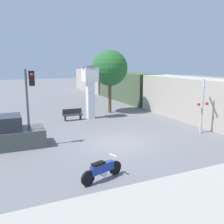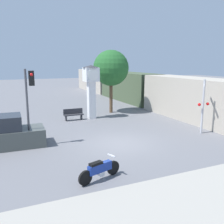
{
  "view_description": "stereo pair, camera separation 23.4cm",
  "coord_description": "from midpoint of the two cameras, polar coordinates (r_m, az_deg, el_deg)",
  "views": [
    {
      "loc": [
        -6.23,
        -12.43,
        4.65
      ],
      "look_at": [
        0.24,
        1.68,
        1.53
      ],
      "focal_mm": 40.0,
      "sensor_mm": 36.0,
      "label": 1
    },
    {
      "loc": [
        -6.02,
        -12.52,
        4.65
      ],
      "look_at": [
        0.24,
        1.68,
        1.53
      ],
      "focal_mm": 40.0,
      "sensor_mm": 36.0,
      "label": 2
    }
  ],
  "objects": [
    {
      "name": "clock_tower",
      "position": [
        20.65,
        -5.34,
        6.57
      ],
      "size": [
        1.35,
        1.35,
        4.41
      ],
      "color": "white",
      "rests_on": "ground_plane"
    },
    {
      "name": "parked_car",
      "position": [
        14.91,
        -23.94,
        -4.81
      ],
      "size": [
        4.25,
        1.93,
        1.8
      ],
      "rotation": [
        0.0,
        0.0,
        -0.03
      ],
      "color": "#4C514C",
      "rests_on": "ground_plane"
    },
    {
      "name": "street_tree",
      "position": [
        22.94,
        -0.82,
        9.98
      ],
      "size": [
        3.23,
        3.23,
        5.73
      ],
      "color": "brown",
      "rests_on": "ground_plane"
    },
    {
      "name": "motorcycle",
      "position": [
        10.21,
        -2.95,
        -13.05
      ],
      "size": [
        1.96,
        0.76,
        0.89
      ],
      "rotation": [
        0.0,
        0.0,
        0.31
      ],
      "color": "black",
      "rests_on": "ground_plane"
    },
    {
      "name": "freight_train",
      "position": [
        30.92,
        3.18,
        5.87
      ],
      "size": [
        2.8,
        33.83,
        3.4
      ],
      "color": "#ADA393",
      "rests_on": "ground_plane"
    },
    {
      "name": "railroad_crossing_signal",
      "position": [
        17.3,
        19.61,
        1.73
      ],
      "size": [
        0.9,
        0.82,
        3.56
      ],
      "color": "#B7B7BC",
      "rests_on": "ground_plane"
    },
    {
      "name": "bench",
      "position": [
        20.49,
        -9.32,
        -0.5
      ],
      "size": [
        1.6,
        0.44,
        0.92
      ],
      "color": "#2D2D33",
      "rests_on": "ground_plane"
    },
    {
      "name": "traffic_light",
      "position": [
        14.15,
        -18.77,
        3.87
      ],
      "size": [
        0.5,
        0.35,
        4.3
      ],
      "color": "#47474C",
      "rests_on": "ground_plane"
    },
    {
      "name": "ground_plane",
      "position": [
        14.65,
        1.43,
        -7.14
      ],
      "size": [
        120.0,
        120.0,
        0.0
      ],
      "primitive_type": "plane",
      "color": "slate"
    }
  ]
}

